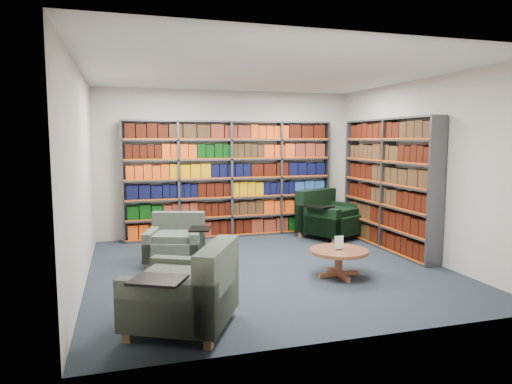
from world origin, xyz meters
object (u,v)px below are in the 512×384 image
object	(u,v)px
chair_teal_left	(176,243)
coffee_table	(339,255)
chair_teal_front	(190,295)
chair_green_right	(327,218)

from	to	relation	value
chair_teal_left	coffee_table	xyz separation A→B (m)	(2.04, -1.38, 0.00)
chair_teal_front	coffee_table	xyz separation A→B (m)	(2.19, 1.17, -0.05)
chair_teal_left	chair_green_right	size ratio (longest dim) A/B	0.81
chair_green_right	coffee_table	size ratio (longest dim) A/B	1.66
chair_green_right	chair_teal_front	world-z (taller)	chair_green_right
chair_teal_front	coffee_table	size ratio (longest dim) A/B	1.60
chair_green_right	chair_teal_front	xyz separation A→B (m)	(-3.15, -3.57, -0.01)
chair_teal_front	chair_green_right	bearing A→B (deg)	48.62
chair_teal_left	coffee_table	size ratio (longest dim) A/B	1.34
chair_teal_front	coffee_table	distance (m)	2.49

